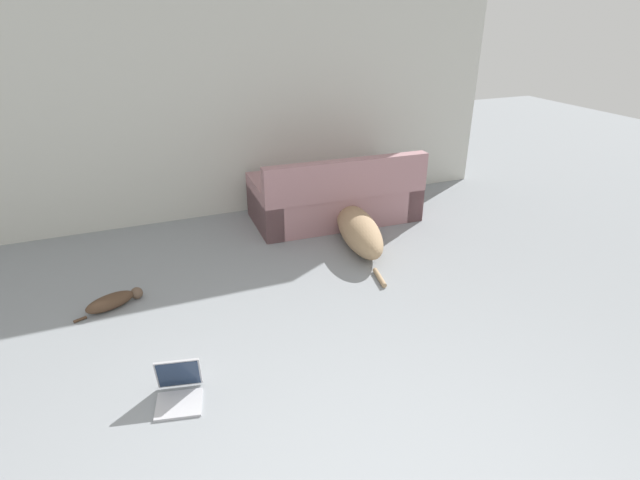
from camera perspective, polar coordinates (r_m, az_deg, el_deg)
The scene contains 5 objects.
wall_back at distance 5.85m, azimuth -14.29°, elevation 15.54°, with size 7.55×0.06×2.79m.
couch at distance 5.87m, azimuth 1.76°, elevation 4.75°, with size 1.92×1.00×0.82m.
dog at distance 5.29m, azimuth 4.35°, elevation 1.28°, with size 0.61×1.69×0.34m.
cat at distance 4.56m, azimuth -22.55°, elevation -6.45°, with size 0.57×0.30×0.13m.
laptop_open at distance 3.48m, azimuth -15.84°, elevation -15.75°, with size 0.35×0.36×0.26m.
Camera 1 is at (-0.82, -1.12, 2.32)m, focal length 28.00 mm.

